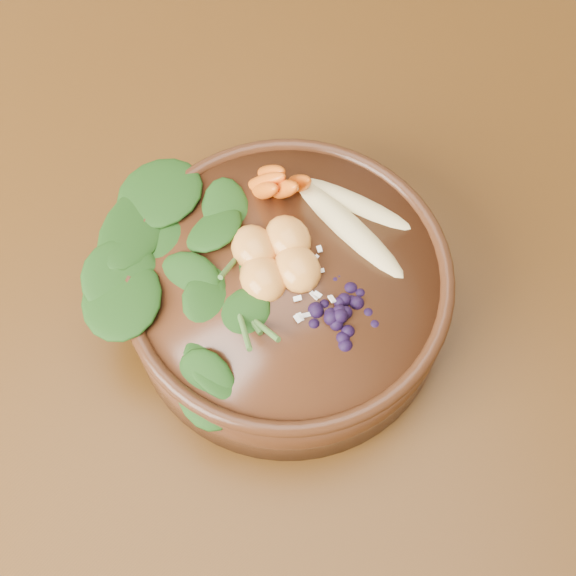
% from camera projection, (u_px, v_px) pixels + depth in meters
% --- Properties ---
extents(ground, '(4.00, 4.00, 0.00)m').
position_uv_depth(ground, '(266.00, 418.00, 1.39)').
color(ground, '#381E0F').
rests_on(ground, ground).
extents(dining_table, '(1.60, 0.90, 0.75)m').
position_uv_depth(dining_table, '(250.00, 219.00, 0.80)').
color(dining_table, '#331C0C').
rests_on(dining_table, ground).
extents(stoneware_bowl, '(0.31, 0.31, 0.07)m').
position_uv_depth(stoneware_bowl, '(288.00, 294.00, 0.62)').
color(stoneware_bowl, '#442311').
rests_on(stoneware_bowl, dining_table).
extents(kale_heap, '(0.20, 0.19, 0.04)m').
position_uv_depth(kale_heap, '(202.00, 249.00, 0.58)').
color(kale_heap, '#1D4414').
rests_on(kale_heap, stoneware_bowl).
extents(carrot_cluster, '(0.06, 0.06, 0.07)m').
position_uv_depth(carrot_cluster, '(270.00, 160.00, 0.60)').
color(carrot_cluster, orange).
rests_on(carrot_cluster, stoneware_bowl).
extents(banana_halves, '(0.09, 0.14, 0.02)m').
position_uv_depth(banana_halves, '(353.00, 207.00, 0.61)').
color(banana_halves, '#E0CC84').
rests_on(banana_halves, stoneware_bowl).
extents(mandarin_cluster, '(0.09, 0.10, 0.03)m').
position_uv_depth(mandarin_cluster, '(275.00, 251.00, 0.59)').
color(mandarin_cluster, orange).
rests_on(mandarin_cluster, stoneware_bowl).
extents(blueberry_pile, '(0.13, 0.11, 0.03)m').
position_uv_depth(blueberry_pile, '(341.00, 307.00, 0.56)').
color(blueberry_pile, black).
rests_on(blueberry_pile, stoneware_bowl).
extents(coconut_flakes, '(0.09, 0.08, 0.01)m').
position_uv_depth(coconut_flakes, '(306.00, 285.00, 0.59)').
color(coconut_flakes, white).
rests_on(coconut_flakes, stoneware_bowl).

